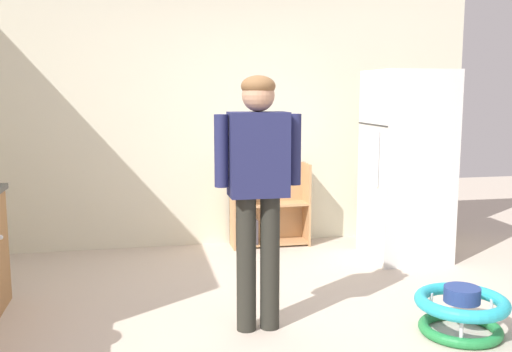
% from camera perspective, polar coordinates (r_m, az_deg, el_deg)
% --- Properties ---
extents(ground_plane, '(12.00, 12.00, 0.00)m').
position_cam_1_polar(ground_plane, '(3.98, 2.61, -15.08)').
color(ground_plane, beige).
rests_on(ground_plane, ground).
extents(back_wall, '(5.20, 0.06, 2.70)m').
position_cam_1_polar(back_wall, '(5.94, -2.82, 6.13)').
color(back_wall, silver).
rests_on(back_wall, ground).
extents(refrigerator, '(0.73, 0.68, 1.78)m').
position_cam_1_polar(refrigerator, '(5.60, 14.71, 1.00)').
color(refrigerator, white).
rests_on(refrigerator, ground).
extents(bookshelf, '(0.80, 0.28, 0.85)m').
position_cam_1_polar(bookshelf, '(5.94, 0.77, -3.35)').
color(bookshelf, tan).
rests_on(bookshelf, ground).
extents(standing_person, '(0.57, 0.22, 1.69)m').
position_cam_1_polar(standing_person, '(3.72, 0.22, -0.26)').
color(standing_person, '#292923').
rests_on(standing_person, ground).
extents(baby_walker, '(0.60, 0.60, 0.32)m').
position_cam_1_polar(baby_walker, '(4.09, 19.70, -12.49)').
color(baby_walker, '#258741').
rests_on(baby_walker, ground).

